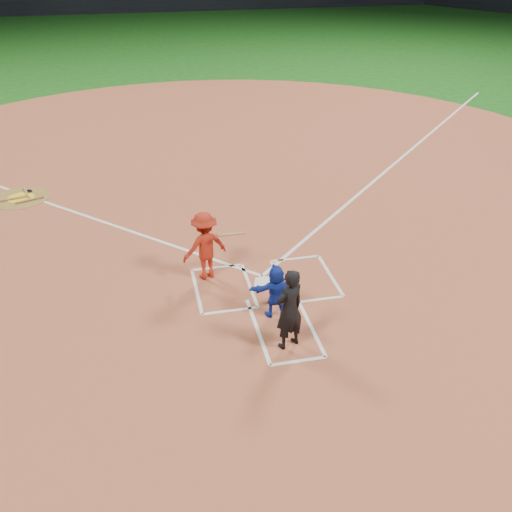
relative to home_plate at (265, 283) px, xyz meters
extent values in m
plane|color=#134E13|center=(0.00, 0.00, -0.02)|extent=(120.00, 120.00, 0.00)
cylinder|color=#9C4D33|center=(0.00, 6.00, -0.01)|extent=(28.00, 28.00, 0.01)
cylinder|color=white|center=(0.00, 0.00, 0.00)|extent=(0.60, 0.60, 0.02)
cylinder|color=brown|center=(-6.17, 6.19, 0.00)|extent=(1.70, 1.70, 0.01)
cylinder|color=yellow|center=(-6.17, 6.19, 0.00)|extent=(0.80, 0.80, 0.00)
cylinder|color=#A87C3D|center=(-6.02, 6.44, 0.03)|extent=(0.31, 0.82, 0.06)
cylinder|color=brown|center=(-6.37, 6.09, 0.03)|extent=(0.83, 0.28, 0.06)
cylinder|color=brown|center=(-5.87, 5.89, 0.03)|extent=(0.80, 0.37, 0.06)
torus|color=black|center=(-5.97, 6.59, 0.03)|extent=(0.19, 0.19, 0.05)
imported|color=#1532B1|center=(-0.06, -1.25, 0.59)|extent=(1.11, 0.36, 1.19)
imported|color=black|center=(-0.06, -2.29, 0.85)|extent=(0.74, 0.64, 1.73)
cube|color=white|center=(-0.98, 0.92, -0.01)|extent=(1.22, 0.08, 0.01)
cube|color=white|center=(-0.98, -0.92, -0.01)|extent=(1.22, 0.08, 0.01)
cube|color=white|center=(-0.37, 0.00, -0.01)|extent=(0.08, 1.83, 0.01)
cube|color=white|center=(-1.59, 0.00, -0.01)|extent=(0.08, 1.83, 0.01)
cube|color=white|center=(0.98, 0.92, -0.01)|extent=(1.22, 0.08, 0.01)
cube|color=white|center=(0.98, -0.92, -0.01)|extent=(1.22, 0.08, 0.01)
cube|color=white|center=(0.37, 0.00, -0.01)|extent=(0.08, 1.83, 0.01)
cube|color=white|center=(1.59, 0.00, -0.01)|extent=(0.08, 1.83, 0.01)
cube|color=white|center=(-0.55, -1.70, -0.01)|extent=(0.08, 2.20, 0.01)
cube|color=white|center=(0.55, -1.70, -0.01)|extent=(0.08, 2.20, 0.01)
cube|color=white|center=(0.00, -2.80, -0.01)|extent=(1.10, 0.08, 0.01)
cube|color=white|center=(7.07, 7.37, -0.01)|extent=(14.21, 14.21, 0.01)
imported|color=#A62112|center=(-1.29, 0.57, 0.82)|extent=(1.20, 0.91, 1.65)
cylinder|color=#A17C3B|center=(-0.69, 0.42, 1.13)|extent=(0.77, 0.45, 0.28)
camera|label=1|loc=(-2.57, -10.78, 7.20)|focal=40.00mm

